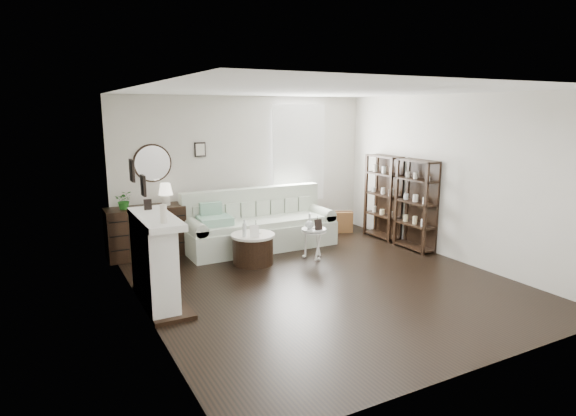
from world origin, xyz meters
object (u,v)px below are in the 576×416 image
pedestal_table (314,231)px  dresser (146,232)px  sofa (259,228)px  drum_table (253,249)px

pedestal_table → dresser: bearing=149.5°
pedestal_table → sofa: bearing=116.3°
sofa → dresser: (-1.93, 0.39, 0.08)m
sofa → pedestal_table: 1.18m
drum_table → pedestal_table: bearing=-11.5°
sofa → pedestal_table: sofa is taller
sofa → dresser: bearing=168.7°
sofa → drum_table: 0.99m
dresser → drum_table: bearing=-40.8°
dresser → drum_table: size_ratio=1.80×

